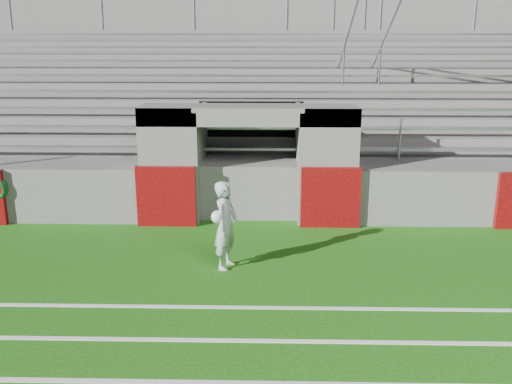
{
  "coord_description": "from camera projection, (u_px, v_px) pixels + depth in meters",
  "views": [
    {
      "loc": [
        0.46,
        -9.05,
        4.07
      ],
      "look_at": [
        0.2,
        1.8,
        1.1
      ],
      "focal_mm": 40.0,
      "sensor_mm": 36.0,
      "label": 1
    }
  ],
  "objects": [
    {
      "name": "ground",
      "position": [
        242.0,
        281.0,
        9.81
      ],
      "size": [
        90.0,
        90.0,
        0.0
      ],
      "primitive_type": "plane",
      "color": "#19550E",
      "rests_on": "ground"
    },
    {
      "name": "stadium_structure",
      "position": [
        254.0,
        125.0,
        17.1
      ],
      "size": [
        26.0,
        8.48,
        5.42
      ],
      "color": "#5F5C5A",
      "rests_on": "ground"
    },
    {
      "name": "goalkeeper_with_ball",
      "position": [
        226.0,
        225.0,
        10.19
      ],
      "size": [
        0.55,
        0.68,
        1.61
      ],
      "color": "#ABB2B5",
      "rests_on": "ground"
    }
  ]
}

